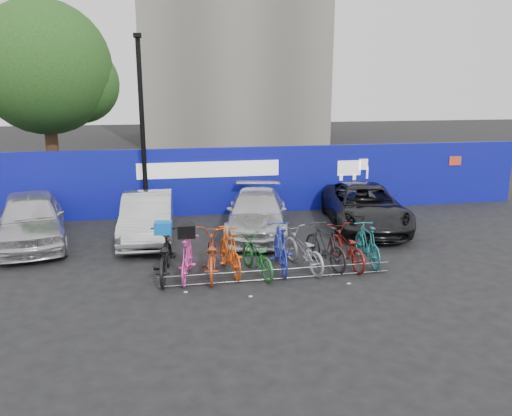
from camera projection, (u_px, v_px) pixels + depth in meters
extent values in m
plane|color=black|center=(272.00, 271.00, 12.48)|extent=(100.00, 100.00, 0.00)
cube|color=#0A1791|center=(237.00, 181.00, 17.92)|extent=(22.00, 0.15, 2.40)
cube|color=white|center=(209.00, 170.00, 17.54)|extent=(5.00, 0.02, 0.55)
cube|color=white|center=(349.00, 168.00, 18.49)|extent=(1.20, 0.02, 0.90)
cube|color=#DE4227|center=(455.00, 161.00, 19.22)|extent=(0.50, 0.02, 0.35)
cylinder|color=#382314|center=(53.00, 149.00, 20.31)|extent=(0.50, 0.50, 4.00)
sphere|color=#164817|center=(45.00, 68.00, 19.54)|extent=(5.20, 5.20, 5.20)
sphere|color=#164817|center=(79.00, 84.00, 20.18)|extent=(3.20, 3.20, 3.20)
cylinder|color=black|center=(143.00, 133.00, 16.35)|extent=(0.16, 0.16, 6.00)
cube|color=black|center=(137.00, 35.00, 15.62)|extent=(0.25, 0.50, 0.12)
cylinder|color=#595B60|center=(278.00, 269.00, 11.84)|extent=(5.60, 0.03, 0.03)
cylinder|color=#595B60|center=(278.00, 278.00, 11.90)|extent=(5.60, 0.03, 0.03)
cylinder|color=#595B60|center=(167.00, 283.00, 11.42)|extent=(0.03, 0.03, 0.28)
cylinder|color=#595B60|center=(224.00, 279.00, 11.65)|extent=(0.03, 0.03, 0.28)
cylinder|color=#595B60|center=(278.00, 275.00, 11.88)|extent=(0.03, 0.03, 0.28)
cylinder|color=#595B60|center=(330.00, 271.00, 12.11)|extent=(0.03, 0.03, 0.28)
cylinder|color=#595B60|center=(380.00, 268.00, 12.34)|extent=(0.03, 0.03, 0.28)
imported|color=silver|center=(31.00, 219.00, 14.46)|extent=(2.73, 4.80, 1.54)
imported|color=#B7B7BC|center=(148.00, 217.00, 15.00)|extent=(1.60, 4.22, 1.37)
imported|color=silver|center=(257.00, 213.00, 15.59)|extent=(2.71, 4.77, 1.30)
imported|color=black|center=(364.00, 206.00, 16.26)|extent=(3.17, 5.30, 1.38)
imported|color=black|center=(164.00, 256.00, 11.98)|extent=(0.93, 2.16, 1.11)
imported|color=#F246AF|center=(187.00, 258.00, 11.92)|extent=(0.80, 1.80, 1.05)
imported|color=#B1451E|center=(211.00, 254.00, 12.13)|extent=(0.94, 2.15, 1.10)
imported|color=#F75710|center=(230.00, 251.00, 12.26)|extent=(0.78, 1.92, 1.12)
imported|color=#1C6A26|center=(257.00, 256.00, 12.21)|extent=(1.02, 1.89, 0.95)
imported|color=#222EA0|center=(280.00, 247.00, 12.46)|extent=(0.71, 2.01, 1.19)
imported|color=#9A9AA1|center=(303.00, 250.00, 12.56)|extent=(1.12, 2.02, 1.00)
imported|color=black|center=(325.00, 245.00, 12.70)|extent=(1.00, 1.96, 1.14)
imported|color=maroon|center=(347.00, 247.00, 12.78)|extent=(0.87, 1.97, 1.00)
imported|color=#1E6E75|center=(367.00, 244.00, 12.91)|extent=(0.58, 1.81, 1.08)
cube|color=blue|center=(163.00, 228.00, 11.82)|extent=(0.44, 0.35, 0.29)
cube|color=black|center=(186.00, 231.00, 11.75)|extent=(0.42, 0.38, 0.31)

